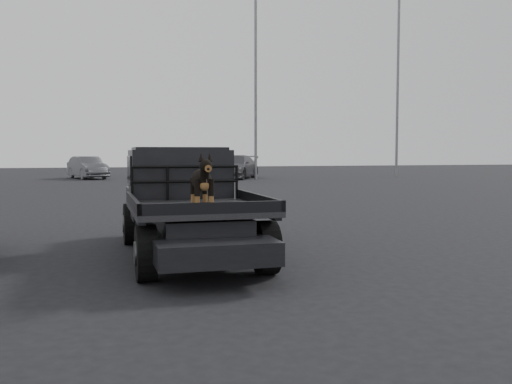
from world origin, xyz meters
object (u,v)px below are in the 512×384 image
object	(u,v)px
floodlight_far	(398,67)
floodlight_mid	(256,54)
distant_car_b	(236,167)
flatbed_ute	(188,228)
dog	(202,184)
distant_car_a	(88,168)

from	to	relation	value
floodlight_far	floodlight_mid	bearing A→B (deg)	-178.50
distant_car_b	flatbed_ute	bearing A→B (deg)	-75.73
dog	distant_car_a	world-z (taller)	dog
flatbed_ute	distant_car_a	distance (m)	29.23
floodlight_mid	floodlight_far	distance (m)	10.22
floodlight_far	distant_car_a	bearing A→B (deg)	171.36
distant_car_b	floodlight_mid	size ratio (longest dim) A/B	0.36
flatbed_ute	distant_car_b	bearing A→B (deg)	74.60
distant_car_a	floodlight_far	size ratio (longest dim) A/B	0.32
distant_car_b	floodlight_far	world-z (taller)	floodlight_far
dog	distant_car_b	size ratio (longest dim) A/B	0.14
flatbed_ute	floodlight_far	size ratio (longest dim) A/B	0.39
distant_car_b	floodlight_far	size ratio (longest dim) A/B	0.38
floodlight_mid	floodlight_far	bearing A→B (deg)	1.50
floodlight_far	flatbed_ute	bearing A→B (deg)	-125.63
distant_car_a	floodlight_mid	xyz separation A→B (m)	(10.35, -3.39, 7.18)
floodlight_far	distant_car_b	bearing A→B (deg)	176.56
dog	distant_car_a	bearing A→B (deg)	93.29
floodlight_mid	dog	bearing A→B (deg)	-107.21
dog	distant_car_a	size ratio (longest dim) A/B	0.17
distant_car_b	floodlight_far	distance (m)	13.20
distant_car_a	distant_car_b	distance (m)	9.57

